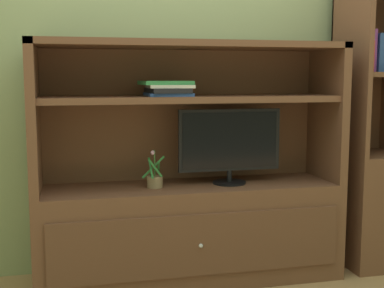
# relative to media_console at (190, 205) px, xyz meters

# --- Properties ---
(painted_rear_wall) EXTENTS (6.00, 0.10, 2.80)m
(painted_rear_wall) POSITION_rel_media_console_xyz_m (0.00, 0.34, 0.95)
(painted_rear_wall) COLOR #8C9E6B
(painted_rear_wall) RESTS_ON ground_plane
(media_console) EXTENTS (1.79, 0.50, 1.41)m
(media_console) POSITION_rel_media_console_xyz_m (0.00, 0.00, 0.00)
(media_console) COLOR brown
(media_console) RESTS_ON ground_plane
(tv_monitor) EXTENTS (0.62, 0.20, 0.45)m
(tv_monitor) POSITION_rel_media_console_xyz_m (0.24, -0.02, 0.37)
(tv_monitor) COLOR black
(tv_monitor) RESTS_ON media_console
(potted_plant) EXTENTS (0.14, 0.15, 0.22)m
(potted_plant) POSITION_rel_media_console_xyz_m (-0.22, -0.03, 0.17)
(potted_plant) COLOR #8C7251
(potted_plant) RESTS_ON media_console
(magazine_stack) EXTENTS (0.30, 0.31, 0.09)m
(magazine_stack) POSITION_rel_media_console_xyz_m (-0.13, -0.02, 0.69)
(magazine_stack) COLOR #2D519E
(magazine_stack) RESTS_ON media_console
(bookshelf_tall) EXTENTS (0.41, 0.47, 1.84)m
(bookshelf_tall) POSITION_rel_media_console_xyz_m (1.21, 0.00, 0.16)
(bookshelf_tall) COLOR brown
(bookshelf_tall) RESTS_ON ground_plane
(upright_book_row) EXTENTS (0.20, 0.18, 0.27)m
(upright_book_row) POSITION_rel_media_console_xyz_m (1.16, -0.01, 0.91)
(upright_book_row) COLOR red
(upright_book_row) RESTS_ON bookshelf_tall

